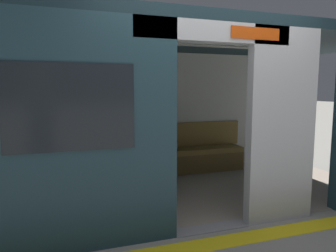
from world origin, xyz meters
The scene contains 8 objects.
ground_plane centered at (0.00, 0.00, 0.00)m, with size 60.00×60.00×0.00m, color gray.
platform_edge_strip centered at (0.00, 0.30, 0.00)m, with size 8.00×0.24×0.01m, color yellow.
train_car centered at (0.05, -1.15, 1.49)m, with size 6.40×2.66×2.28m.
bench_seat centered at (0.00, -2.15, 0.33)m, with size 3.30×0.44×0.43m.
person_seated centered at (0.22, -2.10, 0.66)m, with size 0.55×0.68×1.16m.
handbag centered at (-0.28, -2.21, 0.52)m, with size 0.26×0.15×0.17m.
book centered at (0.60, -2.18, 0.44)m, with size 0.15×0.22×0.03m, color #26598C.
grab_pole_door centered at (0.36, -0.53, 1.07)m, with size 0.04×0.04×2.14m, color silver.
Camera 1 is at (1.41, 2.79, 1.49)m, focal length 32.19 mm.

